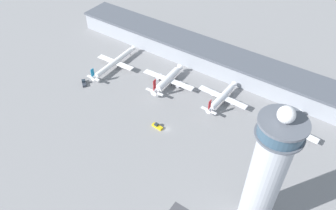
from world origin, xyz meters
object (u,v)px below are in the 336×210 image
Objects in this scene: airplane_gate_alpha at (114,62)px; airplane_gate_bravo at (168,79)px; service_truck_fuel at (84,83)px; control_tower at (266,174)px; service_truck_catering at (157,126)px; airplane_gate_delta at (288,127)px; airplane_gate_charlie at (222,97)px.

airplane_gate_bravo is (42.79, 5.20, 0.13)m from airplane_gate_alpha.
service_truck_fuel is (-4.10, -26.79, -3.04)m from airplane_gate_alpha.
service_truck_catering is at bearing 162.68° from control_tower.
control_tower is 1.95× the size of airplane_gate_delta.
control_tower reaches higher than airplane_gate_delta.
service_truck_fuel is at bearing -156.74° from airplane_gate_charlie.
airplane_gate_alpha is at bearing 152.64° from service_truck_catering.
airplane_gate_charlie is at bearing 127.73° from control_tower.
control_tower is 9.94× the size of service_truck_catering.
airplane_gate_charlie is 0.95× the size of airplane_gate_delta.
airplane_gate_bravo is at bearing 34.31° from service_truck_fuel.
control_tower is 108.63m from airplane_gate_bravo.
airplane_gate_charlie reaches higher than airplane_gate_alpha.
airplane_gate_bravo is 5.29× the size of service_truck_fuel.
airplane_gate_bravo is 81.84m from airplane_gate_delta.
airplane_gate_charlie reaches higher than service_truck_catering.
airplane_gate_delta is 133.41m from service_truck_fuel.
control_tower is at bearing -11.04° from service_truck_fuel.
service_truck_fuel is at bearing 168.96° from control_tower.
airplane_gate_alpha is 6.64× the size of service_truck_catering.
airplane_gate_alpha is 1.21× the size of airplane_gate_bravo.
airplane_gate_charlie is at bearing 6.95° from airplane_gate_bravo.
airplane_gate_delta is at bearing 94.91° from control_tower.
airplane_gate_delta is at bearing -1.98° from airplane_gate_charlie.
airplane_gate_charlie is 92.93m from service_truck_fuel.
service_truck_catering is at bearing -64.09° from airplane_gate_bravo.
airplane_gate_bravo is at bearing -177.77° from airplane_gate_delta.
airplane_gate_alpha reaches higher than airplane_gate_delta.
airplane_gate_alpha reaches higher than service_truck_fuel.
airplane_gate_alpha is 68.23m from service_truck_catering.
service_truck_catering is at bearing -4.01° from service_truck_fuel.
airplane_gate_bravo is 56.85m from service_truck_fuel.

